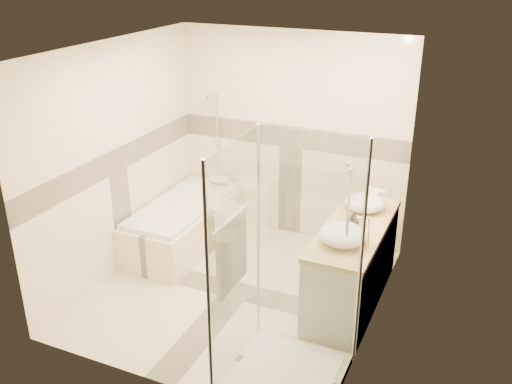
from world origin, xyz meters
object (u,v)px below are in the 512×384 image
at_px(amenity_bottle_a, 352,222).
at_px(amenity_bottle_b, 354,219).
at_px(vessel_sink_near, 364,202).
at_px(shower_enclosure, 277,321).
at_px(vanity, 352,264).
at_px(bathtub, 184,222).
at_px(vessel_sink_far, 343,235).

distance_m(amenity_bottle_a, amenity_bottle_b, 0.06).
height_order(vessel_sink_near, amenity_bottle_b, vessel_sink_near).
xyz_separation_m(shower_enclosure, amenity_bottle_b, (0.27, 1.26, 0.42)).
relative_size(vanity, vessel_sink_near, 3.94).
relative_size(vessel_sink_near, amenity_bottle_a, 2.75).
bearing_deg(vessel_sink_near, amenity_bottle_b, -90.00).
height_order(bathtub, vessel_sink_near, vessel_sink_near).
height_order(vanity, vessel_sink_near, vessel_sink_near).
bearing_deg(amenity_bottle_b, vessel_sink_far, -90.00).
distance_m(bathtub, amenity_bottle_b, 2.25).
distance_m(vanity, vessel_sink_far, 0.64).
distance_m(vessel_sink_near, amenity_bottle_b, 0.41).
bearing_deg(amenity_bottle_b, amenity_bottle_a, -90.00).
bearing_deg(vanity, shower_enclosure, -102.97).
bearing_deg(vessel_sink_far, amenity_bottle_b, 90.00).
bearing_deg(amenity_bottle_a, bathtub, 168.85).
bearing_deg(bathtub, shower_enclosure, -41.10).
bearing_deg(vessel_sink_far, amenity_bottle_a, 90.00).
distance_m(shower_enclosure, vessel_sink_far, 1.02).
xyz_separation_m(vessel_sink_far, amenity_bottle_b, (0.00, 0.38, -0.01)).
xyz_separation_m(vanity, vessel_sink_far, (-0.02, -0.38, 0.51)).
height_order(bathtub, amenity_bottle_a, amenity_bottle_a).
height_order(vanity, amenity_bottle_a, amenity_bottle_a).
xyz_separation_m(vanity, amenity_bottle_b, (-0.02, -0.01, 0.50)).
bearing_deg(vanity, vessel_sink_far, -92.99).
relative_size(shower_enclosure, amenity_bottle_a, 13.64).
height_order(amenity_bottle_a, amenity_bottle_b, same).
relative_size(shower_enclosure, vessel_sink_far, 4.63).
bearing_deg(vessel_sink_far, vessel_sink_near, 90.00).
xyz_separation_m(vanity, amenity_bottle_a, (-0.02, -0.07, 0.50)).
height_order(shower_enclosure, amenity_bottle_b, shower_enclosure).
xyz_separation_m(bathtub, shower_enclosure, (1.86, -1.62, 0.20)).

